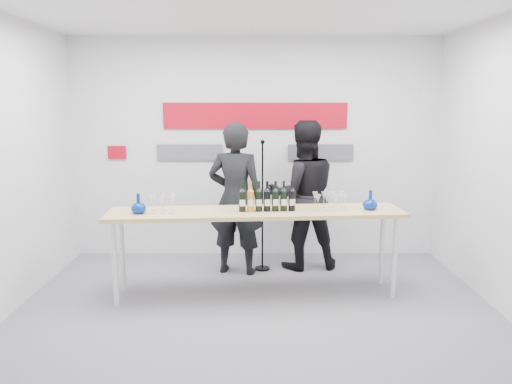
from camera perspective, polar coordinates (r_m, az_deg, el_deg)
ground at (r=5.31m, az=0.00°, el=-13.39°), size 5.00×5.00×0.00m
back_wall at (r=6.89m, az=-0.09°, el=4.99°), size 5.00×0.04×3.00m
signage at (r=6.84m, az=-0.56°, el=7.52°), size 3.38×0.02×0.79m
tasting_table at (r=5.46m, az=0.01°, el=-2.87°), size 3.25×0.86×0.96m
wine_bottles at (r=5.38m, az=1.29°, el=-0.47°), size 0.62×0.12×0.33m
decanter_left at (r=5.43m, az=-13.28°, el=-1.27°), size 0.16×0.16×0.21m
decanter_right at (r=5.61m, az=12.93°, el=-0.89°), size 0.16×0.16×0.21m
glasses_left at (r=5.44m, az=-10.63°, el=-1.31°), size 0.27×0.24×0.18m
glasses_right at (r=5.54m, az=8.45°, el=-1.04°), size 0.37×0.24×0.18m
presenter_left at (r=6.18m, az=-2.33°, el=-0.77°), size 0.77×0.59×1.90m
presenter_right at (r=6.41m, az=5.37°, el=-0.37°), size 1.02×0.85×1.91m
mic_stand at (r=6.37m, az=0.73°, el=-4.48°), size 0.19×0.19×1.67m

